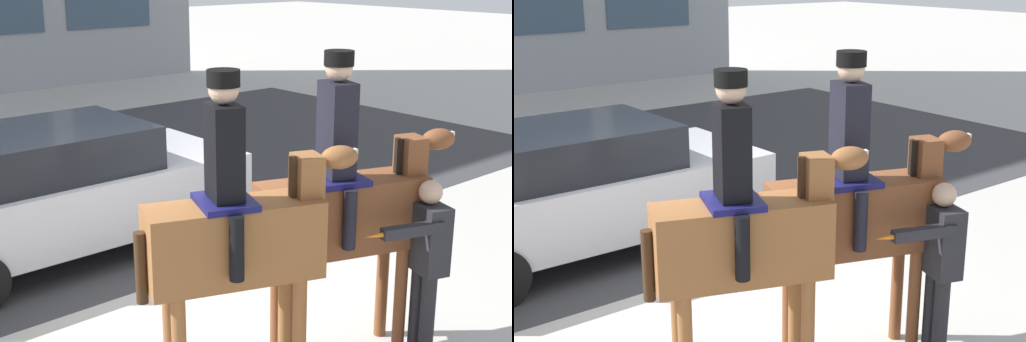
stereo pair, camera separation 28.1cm
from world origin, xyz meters
TOP-DOWN VIEW (x-y plane):
  - ground_plane at (0.00, 0.00)m, footprint 80.00×80.00m
  - mounted_horse_lead at (-0.51, -1.65)m, footprint 1.69×0.89m
  - mounted_horse_companion at (0.60, -1.72)m, footprint 1.81×0.90m
  - pedestrian_bystander at (1.07, -2.22)m, footprint 0.91×0.45m
  - street_car_near_lane at (-0.28, 1.97)m, footprint 4.30×1.94m

SIDE VIEW (x-z plane):
  - ground_plane at x=0.00m, z-range 0.00..0.00m
  - street_car_near_lane at x=-0.28m, z-range 0.03..1.58m
  - pedestrian_bystander at x=1.07m, z-range 0.14..1.77m
  - mounted_horse_companion at x=0.60m, z-range 0.04..2.73m
  - mounted_horse_lead at x=-0.51m, z-range 0.08..2.72m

